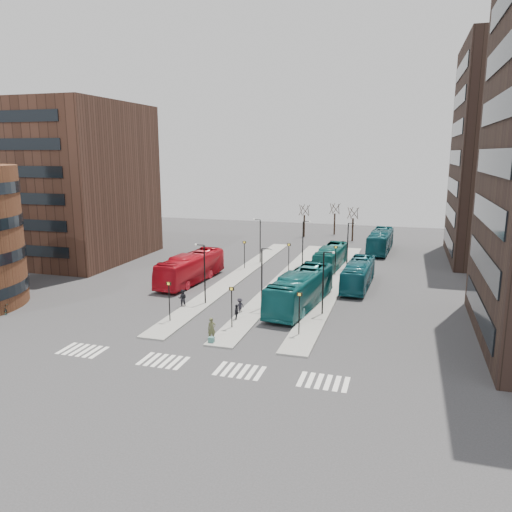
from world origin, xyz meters
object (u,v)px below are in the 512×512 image
(suitcase, at_px, (211,341))
(traveller, at_px, (212,329))
(commuter_c, at_px, (240,306))
(red_bus, at_px, (191,268))
(teal_bus_b, at_px, (331,257))
(commuter_a, at_px, (182,298))
(teal_bus_a, at_px, (300,290))
(teal_bus_d, at_px, (380,241))
(commuter_b, at_px, (237,313))
(bicycle_far, at_px, (2,309))
(teal_bus_c, at_px, (358,274))

(suitcase, distance_m, traveller, 1.14)
(commuter_c, bearing_deg, red_bus, -103.94)
(teal_bus_b, distance_m, traveller, 29.30)
(red_bus, xyz_separation_m, commuter_a, (3.19, -9.24, -0.83))
(teal_bus_a, height_order, commuter_c, teal_bus_a)
(teal_bus_a, relative_size, traveller, 6.98)
(teal_bus_a, distance_m, commuter_c, 6.41)
(suitcase, relative_size, teal_bus_d, 0.05)
(teal_bus_d, distance_m, traveller, 43.85)
(commuter_c, bearing_deg, commuter_b, 42.17)
(suitcase, bearing_deg, commuter_a, 125.64)
(teal_bus_d, bearing_deg, suitcase, -100.92)
(suitcase, height_order, traveller, traveller)
(commuter_c, bearing_deg, teal_bus_b, -162.73)
(teal_bus_a, distance_m, teal_bus_d, 32.11)
(red_bus, relative_size, teal_bus_b, 1.13)
(commuter_a, height_order, bicycle_far, commuter_a)
(suitcase, xyz_separation_m, teal_bus_c, (9.69, 21.10, 1.24))
(teal_bus_a, bearing_deg, commuter_c, -137.61)
(suitcase, height_order, teal_bus_d, teal_bus_d)
(red_bus, relative_size, teal_bus_d, 1.01)
(teal_bus_a, distance_m, teal_bus_b, 17.93)
(teal_bus_b, height_order, teal_bus_d, teal_bus_d)
(red_bus, bearing_deg, teal_bus_d, 56.11)
(teal_bus_c, xyz_separation_m, traveller, (-10.00, -20.22, -0.59))
(teal_bus_d, xyz_separation_m, commuter_a, (-17.43, -34.85, -0.81))
(teal_bus_a, bearing_deg, commuter_b, -122.81)
(teal_bus_c, height_order, traveller, teal_bus_c)
(red_bus, bearing_deg, commuter_a, -66.01)
(commuter_a, distance_m, commuter_c, 6.17)
(teal_bus_b, bearing_deg, teal_bus_a, -87.45)
(red_bus, relative_size, traveller, 6.60)
(commuter_a, bearing_deg, traveller, 112.62)
(teal_bus_c, distance_m, commuter_b, 17.90)
(red_bus, bearing_deg, suitcase, -56.41)
(teal_bus_d, height_order, traveller, teal_bus_d)
(commuter_b, distance_m, commuter_c, 2.10)
(traveller, height_order, commuter_c, traveller)
(teal_bus_d, xyz_separation_m, commuter_c, (-11.27, -35.18, -0.94))
(teal_bus_a, xyz_separation_m, bicycle_far, (-27.07, -10.23, -1.35))
(teal_bus_a, relative_size, commuter_a, 7.30)
(commuter_c, bearing_deg, teal_bus_d, -166.05)
(teal_bus_b, distance_m, teal_bus_d, 14.76)
(teal_bus_c, relative_size, commuter_a, 6.11)
(teal_bus_c, xyz_separation_m, teal_bus_d, (1.30, 22.15, 0.18))
(teal_bus_b, height_order, bicycle_far, teal_bus_b)
(red_bus, relative_size, teal_bus_a, 0.95)
(commuter_c, distance_m, bicycle_far, 22.88)
(teal_bus_b, xyz_separation_m, teal_bus_c, (4.41, -8.54, 0.00))
(teal_bus_d, distance_m, commuter_c, 36.95)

